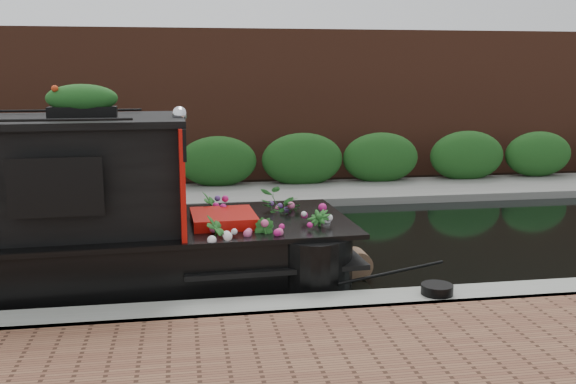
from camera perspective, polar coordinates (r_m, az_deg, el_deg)
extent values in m
plane|color=black|center=(10.79, -5.67, -5.07)|extent=(80.00, 80.00, 0.00)
cube|color=gray|center=(7.68, -3.97, -11.78)|extent=(40.00, 0.60, 0.50)
cube|color=slate|center=(14.87, -6.77, -0.66)|extent=(40.00, 2.40, 0.34)
cube|color=#1B4919|center=(15.75, -6.93, -0.02)|extent=(40.00, 1.10, 2.80)
cube|color=#572C1D|center=(17.82, -7.24, 1.24)|extent=(40.00, 1.00, 8.00)
cube|color=#B00D07|center=(8.70, -9.52, 1.29)|extent=(0.14, 1.88, 1.45)
cube|color=black|center=(7.88, -19.96, 0.38)|extent=(0.97, 0.07, 0.59)
cube|color=#B00D07|center=(8.87, -5.75, -3.56)|extent=(0.90, 1.00, 0.54)
sphere|color=silver|center=(8.45, -9.62, 6.76)|extent=(0.19, 0.19, 0.19)
sphere|color=silver|center=(8.75, -9.62, 6.90)|extent=(0.19, 0.19, 0.19)
cube|color=black|center=(8.69, -17.79, 6.77)|extent=(0.87, 0.29, 0.14)
ellipsoid|color=red|center=(8.68, -17.87, 8.08)|extent=(0.94, 0.28, 0.26)
imported|color=#215A1F|center=(8.13, -6.42, -4.42)|extent=(0.37, 0.42, 0.67)
imported|color=#215A1F|center=(8.30, -2.13, -4.39)|extent=(0.39, 0.40, 0.58)
imported|color=#215A1F|center=(9.56, -0.48, -1.91)|extent=(0.78, 0.72, 0.72)
imported|color=#215A1F|center=(8.71, 2.72, -3.58)|extent=(0.47, 0.47, 0.60)
imported|color=#215A1F|center=(9.47, -6.85, -2.11)|extent=(0.35, 0.43, 0.71)
cylinder|color=brown|center=(9.33, 6.08, -6.34)|extent=(0.41, 0.36, 0.41)
cylinder|color=black|center=(8.12, 13.11, -8.42)|extent=(0.39, 0.39, 0.12)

